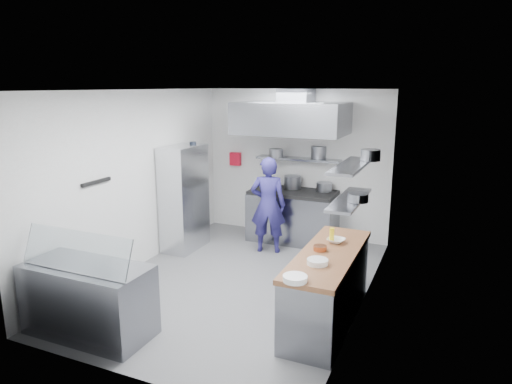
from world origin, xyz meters
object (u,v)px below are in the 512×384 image
at_px(gas_range, 293,217).
at_px(display_case, 89,300).
at_px(chef, 268,205).
at_px(wire_rack, 184,198).

xyz_separation_m(gas_range, display_case, (-1.10, -4.10, -0.03)).
bearing_deg(gas_range, chef, -106.15).
bearing_deg(display_case, gas_range, 74.98).
distance_m(chef, wire_rack, 1.49).
height_order(chef, wire_rack, wire_rack).
bearing_deg(wire_rack, display_case, -79.79).
xyz_separation_m(gas_range, chef, (-0.21, -0.72, 0.39)).
bearing_deg(display_case, chef, 75.23).
relative_size(chef, display_case, 1.12).
distance_m(wire_rack, display_case, 3.03).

